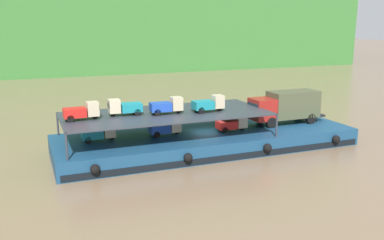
{
  "coord_description": "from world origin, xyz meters",
  "views": [
    {
      "loc": [
        -14.81,
        -33.39,
        10.99
      ],
      "look_at": [
        -1.44,
        0.0,
        2.7
      ],
      "focal_mm": 39.68,
      "sensor_mm": 36.0,
      "label": 1
    }
  ],
  "objects_px": {
    "mini_truck_lower_mid": "(232,123)",
    "mini_truck_upper_stern": "(82,111)",
    "cargo_barge": "(207,140)",
    "mini_truck_upper_mid": "(124,107)",
    "mini_truck_lower_aft": "(166,127)",
    "mini_truck_upper_fore": "(167,106)",
    "mini_truck_lower_stern": "(99,133)",
    "mini_truck_upper_bow": "(209,104)",
    "covered_lorry": "(286,106)"
  },
  "relations": [
    {
      "from": "cargo_barge",
      "to": "mini_truck_lower_aft",
      "type": "bearing_deg",
      "value": 176.0
    },
    {
      "from": "mini_truck_lower_mid",
      "to": "mini_truck_upper_fore",
      "type": "xyz_separation_m",
      "value": [
        -6.02,
        0.28,
        2.0
      ]
    },
    {
      "from": "cargo_barge",
      "to": "mini_truck_upper_stern",
      "type": "distance_m",
      "value": 11.28
    },
    {
      "from": "covered_lorry",
      "to": "mini_truck_upper_bow",
      "type": "bearing_deg",
      "value": -173.79
    },
    {
      "from": "mini_truck_lower_stern",
      "to": "mini_truck_upper_fore",
      "type": "height_order",
      "value": "mini_truck_upper_fore"
    },
    {
      "from": "mini_truck_lower_mid",
      "to": "mini_truck_upper_mid",
      "type": "xyz_separation_m",
      "value": [
        -9.46,
        1.04,
        2.0
      ]
    },
    {
      "from": "mini_truck_lower_mid",
      "to": "mini_truck_upper_fore",
      "type": "distance_m",
      "value": 6.35
    },
    {
      "from": "mini_truck_lower_stern",
      "to": "mini_truck_upper_mid",
      "type": "distance_m",
      "value": 2.94
    },
    {
      "from": "mini_truck_upper_bow",
      "to": "mini_truck_lower_stern",
      "type": "bearing_deg",
      "value": 171.58
    },
    {
      "from": "mini_truck_lower_aft",
      "to": "mini_truck_upper_mid",
      "type": "distance_m",
      "value": 4.01
    },
    {
      "from": "mini_truck_lower_mid",
      "to": "mini_truck_upper_bow",
      "type": "relative_size",
      "value": 1.0
    },
    {
      "from": "mini_truck_lower_aft",
      "to": "covered_lorry",
      "type": "bearing_deg",
      "value": -0.49
    },
    {
      "from": "mini_truck_lower_aft",
      "to": "mini_truck_upper_stern",
      "type": "bearing_deg",
      "value": -178.31
    },
    {
      "from": "mini_truck_lower_mid",
      "to": "mini_truck_lower_aft",
      "type": "bearing_deg",
      "value": 172.33
    },
    {
      "from": "mini_truck_upper_fore",
      "to": "cargo_barge",
      "type": "bearing_deg",
      "value": 3.9
    },
    {
      "from": "mini_truck_lower_stern",
      "to": "mini_truck_lower_mid",
      "type": "bearing_deg",
      "value": -5.63
    },
    {
      "from": "mini_truck_upper_stern",
      "to": "mini_truck_upper_fore",
      "type": "xyz_separation_m",
      "value": [
        6.93,
        -0.32,
        0.0
      ]
    },
    {
      "from": "mini_truck_upper_stern",
      "to": "mini_truck_lower_mid",
      "type": "bearing_deg",
      "value": -2.66
    },
    {
      "from": "mini_truck_upper_stern",
      "to": "mini_truck_upper_fore",
      "type": "distance_m",
      "value": 6.94
    },
    {
      "from": "mini_truck_lower_aft",
      "to": "mini_truck_upper_stern",
      "type": "xyz_separation_m",
      "value": [
        -6.96,
        -0.2,
        2.0
      ]
    },
    {
      "from": "mini_truck_lower_stern",
      "to": "mini_truck_upper_stern",
      "type": "height_order",
      "value": "mini_truck_upper_stern"
    },
    {
      "from": "mini_truck_lower_mid",
      "to": "mini_truck_upper_stern",
      "type": "xyz_separation_m",
      "value": [
        -12.95,
        0.6,
        2.0
      ]
    },
    {
      "from": "cargo_barge",
      "to": "mini_truck_upper_mid",
      "type": "relative_size",
      "value": 9.61
    },
    {
      "from": "covered_lorry",
      "to": "mini_truck_lower_stern",
      "type": "distance_m",
      "value": 17.72
    },
    {
      "from": "mini_truck_upper_mid",
      "to": "mini_truck_upper_bow",
      "type": "height_order",
      "value": "same"
    },
    {
      "from": "covered_lorry",
      "to": "mini_truck_upper_stern",
      "type": "distance_m",
      "value": 19.05
    },
    {
      "from": "cargo_barge",
      "to": "mini_truck_lower_aft",
      "type": "height_order",
      "value": "mini_truck_lower_aft"
    },
    {
      "from": "cargo_barge",
      "to": "mini_truck_upper_mid",
      "type": "height_order",
      "value": "mini_truck_upper_mid"
    },
    {
      "from": "covered_lorry",
      "to": "mini_truck_upper_stern",
      "type": "bearing_deg",
      "value": -179.69
    },
    {
      "from": "mini_truck_lower_stern",
      "to": "mini_truck_upper_bow",
      "type": "relative_size",
      "value": 1.0
    },
    {
      "from": "mini_truck_upper_stern",
      "to": "mini_truck_upper_mid",
      "type": "xyz_separation_m",
      "value": [
        3.49,
        0.44,
        0.0
      ]
    },
    {
      "from": "mini_truck_lower_stern",
      "to": "mini_truck_upper_fore",
      "type": "bearing_deg",
      "value": -8.78
    },
    {
      "from": "cargo_barge",
      "to": "covered_lorry",
      "type": "xyz_separation_m",
      "value": [
        8.28,
        0.16,
        2.44
      ]
    },
    {
      "from": "mini_truck_lower_stern",
      "to": "mini_truck_upper_stern",
      "type": "xyz_separation_m",
      "value": [
        -1.34,
        -0.54,
        2.0
      ]
    },
    {
      "from": "mini_truck_upper_stern",
      "to": "covered_lorry",
      "type": "bearing_deg",
      "value": 0.31
    },
    {
      "from": "cargo_barge",
      "to": "mini_truck_lower_mid",
      "type": "distance_m",
      "value": 2.69
    },
    {
      "from": "mini_truck_lower_stern",
      "to": "mini_truck_upper_fore",
      "type": "relative_size",
      "value": 0.99
    },
    {
      "from": "mini_truck_lower_aft",
      "to": "mini_truck_lower_stern",
      "type": "bearing_deg",
      "value": 176.55
    },
    {
      "from": "mini_truck_lower_stern",
      "to": "mini_truck_upper_mid",
      "type": "xyz_separation_m",
      "value": [
        2.15,
        -0.1,
        2.0
      ]
    },
    {
      "from": "cargo_barge",
      "to": "mini_truck_upper_fore",
      "type": "height_order",
      "value": "mini_truck_upper_fore"
    },
    {
      "from": "mini_truck_lower_mid",
      "to": "mini_truck_upper_stern",
      "type": "distance_m",
      "value": 13.12
    },
    {
      "from": "mini_truck_upper_mid",
      "to": "mini_truck_upper_bow",
      "type": "bearing_deg",
      "value": -10.12
    },
    {
      "from": "mini_truck_lower_stern",
      "to": "mini_truck_upper_bow",
      "type": "xyz_separation_m",
      "value": [
        9.21,
        -1.36,
        2.0
      ]
    },
    {
      "from": "covered_lorry",
      "to": "mini_truck_upper_bow",
      "type": "relative_size",
      "value": 2.85
    },
    {
      "from": "covered_lorry",
      "to": "mini_truck_upper_bow",
      "type": "height_order",
      "value": "mini_truck_upper_bow"
    },
    {
      "from": "mini_truck_lower_stern",
      "to": "mini_truck_upper_fore",
      "type": "xyz_separation_m",
      "value": [
        5.59,
        -0.86,
        2.0
      ]
    },
    {
      "from": "mini_truck_lower_stern",
      "to": "mini_truck_upper_mid",
      "type": "bearing_deg",
      "value": -2.77
    },
    {
      "from": "covered_lorry",
      "to": "mini_truck_upper_bow",
      "type": "xyz_separation_m",
      "value": [
        -8.48,
        -0.92,
        1.0
      ]
    },
    {
      "from": "mini_truck_upper_mid",
      "to": "mini_truck_upper_bow",
      "type": "xyz_separation_m",
      "value": [
        7.06,
        -1.26,
        0.0
      ]
    },
    {
      "from": "mini_truck_lower_stern",
      "to": "mini_truck_upper_stern",
      "type": "distance_m",
      "value": 2.47
    }
  ]
}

